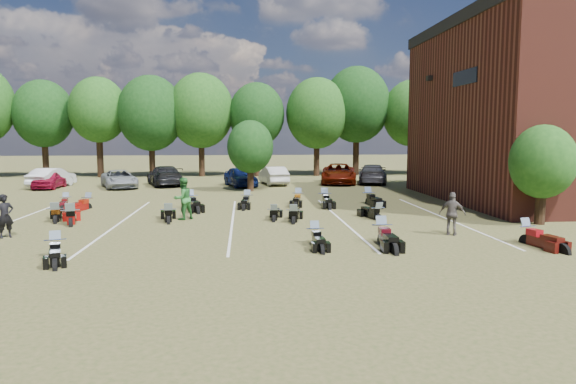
{
  "coord_description": "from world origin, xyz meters",
  "views": [
    {
      "loc": [
        -2.46,
        -20.26,
        3.92
      ],
      "look_at": [
        -0.36,
        4.0,
        1.2
      ],
      "focal_mm": 32.0,
      "sensor_mm": 36.0,
      "label": 1
    }
  ],
  "objects": [
    {
      "name": "car_4",
      "position": [
        -2.72,
        18.95,
        0.75
      ],
      "size": [
        2.97,
        4.72,
        1.5
      ],
      "primitive_type": "imported",
      "rotation": [
        0.0,
        0.0,
        0.3
      ],
      "color": "#0C1955",
      "rests_on": "ground"
    },
    {
      "name": "person_black",
      "position": [
        -11.54,
        -0.1,
        0.84
      ],
      "size": [
        0.73,
        0.7,
        1.68
      ],
      "primitive_type": "imported",
      "rotation": [
        0.0,
        0.0,
        0.68
      ],
      "color": "black",
      "rests_on": "ground"
    },
    {
      "name": "car_6",
      "position": [
        5.16,
        20.48,
        0.8
      ],
      "size": [
        3.66,
        6.17,
        1.61
      ],
      "primitive_type": "imported",
      "rotation": [
        0.0,
        0.0,
        -0.18
      ],
      "color": "#631405",
      "rests_on": "ground"
    },
    {
      "name": "motorcycle_12",
      "position": [
        3.67,
        2.6,
        0.0
      ],
      "size": [
        1.16,
        2.23,
        1.19
      ],
      "primitive_type": null,
      "rotation": [
        0.0,
        0.0,
        3.38
      ],
      "color": "black",
      "rests_on": "ground"
    },
    {
      "name": "motorcycle_3",
      "position": [
        0.08,
        -2.22,
        0.0
      ],
      "size": [
        0.69,
        2.07,
        1.15
      ],
      "primitive_type": null,
      "rotation": [
        0.0,
        0.0,
        0.02
      ],
      "color": "black",
      "rests_on": "ground"
    },
    {
      "name": "motorcycle_19",
      "position": [
        2.05,
        7.97,
        0.0
      ],
      "size": [
        0.8,
        2.41,
        1.34
      ],
      "primitive_type": null,
      "rotation": [
        0.0,
        0.0,
        -0.01
      ],
      "color": "black",
      "rests_on": "ground"
    },
    {
      "name": "young_tree_near_building",
      "position": [
        10.5,
        1.0,
        2.75
      ],
      "size": [
        2.8,
        2.8,
        4.16
      ],
      "color": "black",
      "rests_on": "ground"
    },
    {
      "name": "motorcycle_8",
      "position": [
        -10.87,
        3.17,
        0.0
      ],
      "size": [
        1.29,
        2.46,
        1.31
      ],
      "primitive_type": null,
      "rotation": [
        0.0,
        0.0,
        3.38
      ],
      "color": "black",
      "rests_on": "ground"
    },
    {
      "name": "motorcycle_16",
      "position": [
        -5.31,
        7.21,
        0.0
      ],
      "size": [
        1.49,
        2.66,
        1.41
      ],
      "primitive_type": null,
      "rotation": [
        0.0,
        0.0,
        0.29
      ],
      "color": "black",
      "rests_on": "ground"
    },
    {
      "name": "motorcycle_11",
      "position": [
        -1.11,
        2.76,
        0.0
      ],
      "size": [
        0.92,
        2.07,
        1.12
      ],
      "primitive_type": null,
      "rotation": [
        0.0,
        0.0,
        2.99
      ],
      "color": "black",
      "rests_on": "ground"
    },
    {
      "name": "motorcycle_17",
      "position": [
        0.61,
        8.58,
        0.0
      ],
      "size": [
        1.13,
        2.35,
        1.26
      ],
      "primitive_type": null,
      "rotation": [
        0.0,
        0.0,
        -0.19
      ],
      "color": "black",
      "rests_on": "ground"
    },
    {
      "name": "motorcycle_5",
      "position": [
        2.52,
        -2.25,
        0.0
      ],
      "size": [
        0.83,
        2.45,
        1.35
      ],
      "primitive_type": null,
      "rotation": [
        0.0,
        0.0,
        -0.02
      ],
      "color": "black",
      "rests_on": "ground"
    },
    {
      "name": "car_3",
      "position": [
        -8.59,
        20.07,
        0.77
      ],
      "size": [
        3.66,
        5.7,
        1.54
      ],
      "primitive_type": "imported",
      "rotation": [
        0.0,
        0.0,
        3.45
      ],
      "color": "black",
      "rests_on": "ground"
    },
    {
      "name": "car_1",
      "position": [
        -16.79,
        19.35,
        0.73
      ],
      "size": [
        2.39,
        4.67,
        1.47
      ],
      "primitive_type": "imported",
      "rotation": [
        0.0,
        0.0,
        2.95
      ],
      "color": "silver",
      "rests_on": "ground"
    },
    {
      "name": "motorcycle_6",
      "position": [
        7.73,
        -2.81,
        0.0
      ],
      "size": [
        1.18,
        2.4,
        1.28
      ],
      "primitive_type": null,
      "rotation": [
        0.0,
        0.0,
        0.2
      ],
      "color": "#3D0B08",
      "rests_on": "ground"
    },
    {
      "name": "parking_lines",
      "position": [
        -3.0,
        3.0,
        0.01
      ],
      "size": [
        20.1,
        14.0,
        0.01
      ],
      "color": "silver",
      "rests_on": "ground"
    },
    {
      "name": "motorcycle_20",
      "position": [
        4.59,
        8.14,
        0.0
      ],
      "size": [
        1.04,
        2.48,
        1.34
      ],
      "primitive_type": null,
      "rotation": [
        0.0,
        0.0,
        0.12
      ],
      "color": "black",
      "rests_on": "ground"
    },
    {
      "name": "motorcycle_14",
      "position": [
        -12.13,
        8.33,
        0.0
      ],
      "size": [
        1.02,
        2.1,
        1.12
      ],
      "primitive_type": null,
      "rotation": [
        0.0,
        0.0,
        0.2
      ],
      "color": "#4A0A12",
      "rests_on": "ground"
    },
    {
      "name": "person_green",
      "position": [
        -5.28,
        3.63,
        0.98
      ],
      "size": [
        1.21,
        1.17,
        1.96
      ],
      "primitive_type": "imported",
      "rotation": [
        0.0,
        0.0,
        3.82
      ],
      "color": "#296D2B",
      "rests_on": "ground"
    },
    {
      "name": "motorcycle_2",
      "position": [
        -8.49,
        -3.58,
        0.0
      ],
      "size": [
        1.32,
        2.24,
        1.19
      ],
      "primitive_type": null,
      "rotation": [
        0.0,
        0.0,
        0.32
      ],
      "color": "black",
      "rests_on": "ground"
    },
    {
      "name": "motorcycle_7",
      "position": [
        -9.93,
        2.32,
        0.0
      ],
      "size": [
        1.48,
        2.65,
        1.41
      ],
      "primitive_type": null,
      "rotation": [
        0.0,
        0.0,
        3.43
      ],
      "color": "maroon",
      "rests_on": "ground"
    },
    {
      "name": "young_tree_midfield",
      "position": [
        -2.0,
        15.5,
        3.09
      ],
      "size": [
        3.2,
        3.2,
        4.7
      ],
      "color": "black",
      "rests_on": "ground"
    },
    {
      "name": "motorcycle_15",
      "position": [
        -10.74,
        7.49,
        0.0
      ],
      "size": [
        1.26,
        2.29,
        1.22
      ],
      "primitive_type": null,
      "rotation": [
        0.0,
        0.0,
        -0.27
      ],
      "color": "maroon",
      "rests_on": "ground"
    },
    {
      "name": "tree_line",
      "position": [
        -1.0,
        29.0,
        6.31
      ],
      "size": [
        56.0,
        6.0,
        9.79
      ],
      "color": "black",
      "rests_on": "ground"
    },
    {
      "name": "car_0",
      "position": [
        -16.66,
        18.57,
        0.67
      ],
      "size": [
        1.64,
        3.96,
        1.34
      ],
      "primitive_type": "imported",
      "rotation": [
        0.0,
        0.0,
        0.01
      ],
      "color": "maroon",
      "rests_on": "ground"
    },
    {
      "name": "motorcycle_18",
      "position": [
        -2.3,
        7.96,
        0.0
      ],
      "size": [
        0.95,
        2.28,
        1.23
      ],
      "primitive_type": null,
      "rotation": [
        0.0,
        0.0,
        -0.11
      ],
      "color": "black",
      "rests_on": "ground"
    },
    {
      "name": "car_5",
      "position": [
        -0.14,
        20.05,
        0.72
      ],
      "size": [
        2.29,
        4.58,
        1.44
      ],
      "primitive_type": "imported",
      "rotation": [
        0.0,
        0.0,
        3.32
      ],
      "color": "#ABAAA6",
      "rests_on": "ground"
    },
    {
      "name": "ground",
      "position": [
        0.0,
        0.0,
        0.0
      ],
      "size": [
        160.0,
        160.0,
        0.0
      ],
      "primitive_type": "plane",
      "color": "brown",
      "rests_on": "ground"
    },
    {
      "name": "car_2",
      "position": [
        -11.68,
        18.56,
        0.66
      ],
      "size": [
        3.77,
        5.25,
        1.33
      ],
      "primitive_type": "imported",
      "rotation": [
        0.0,
        0.0,
        0.37
      ],
      "color": "gray",
      "rests_on": "ground"
    },
    {
      "name": "car_7",
      "position": [
        7.9,
        20.33,
        0.77
      ],
      "size": [
        3.3,
        5.68,
        1.55
      ],
      "primitive_type": "imported",
      "rotation": [
        0.0,
        0.0,
        2.92
      ],
      "color": "#3E3D43",
      "rests_on": "ground"
    },
    {
      "name": "person_grey",
      "position": [
        5.66,
        -1.07,
        0.85
      ],
      "size": [
        1.07,
        0.86,
        1.7
      ],
      "primitive_type": "imported",
      "rotation": [
        0.0,
        0.0,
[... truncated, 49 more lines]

